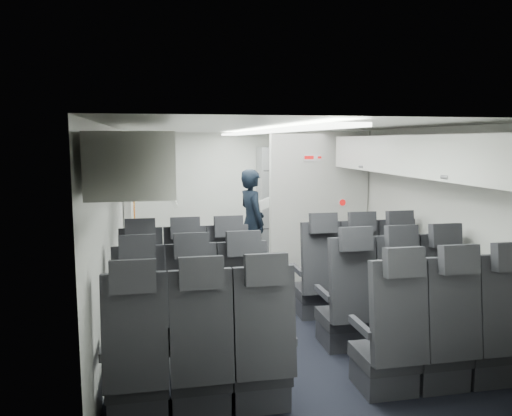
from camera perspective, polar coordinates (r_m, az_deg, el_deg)
name	(u,v)px	position (r m, az deg, el deg)	size (l,w,h in m)	color
cabin_shell	(263,214)	(6.01, 0.76, -0.75)	(3.41, 6.01, 2.16)	black
seat_row_front	(273,285)	(5.65, 1.90, -8.77)	(3.33, 0.56, 1.24)	black
seat_row_mid	(295,312)	(4.83, 4.42, -11.72)	(3.33, 0.56, 1.24)	black
seat_row_rear	(326,350)	(4.03, 8.06, -15.82)	(3.33, 0.56, 1.24)	black
overhead_bin_left_rear	(135,161)	(3.81, -13.64, 5.29)	(0.53, 1.80, 0.40)	silver
overhead_bin_left_front_open	(138,166)	(5.57, -13.39, 4.72)	(0.64, 1.70, 0.72)	#9E9E93
overhead_bin_right_rear	(473,158)	(4.65, 23.55, 5.26)	(0.53, 1.80, 0.40)	silver
overhead_bin_right_front	(382,153)	(6.16, 14.18, 6.11)	(0.53, 1.70, 0.40)	silver
bulkhead_partition	(319,208)	(7.04, 7.19, 0.04)	(1.40, 0.15, 2.13)	silver
galley_unit	(282,201)	(8.87, 3.04, 0.85)	(0.85, 0.52, 1.90)	#939399
boarding_door	(129,214)	(7.44, -14.27, -0.66)	(0.12, 1.27, 1.86)	silver
flight_attendant	(252,222)	(7.48, -0.48, -1.62)	(0.58, 0.38, 1.59)	black
carry_on_bag	(143,164)	(5.14, -12.84, 4.94)	(0.41, 0.28, 0.24)	black
papers	(265,204)	(7.43, 1.03, 0.50)	(0.21, 0.02, 0.15)	white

